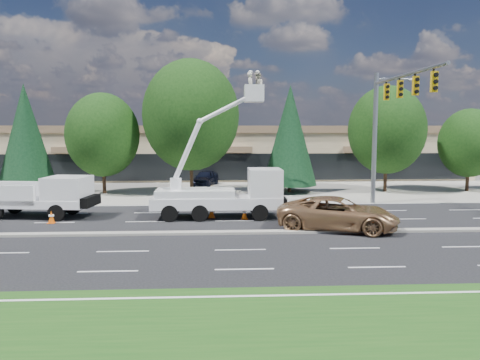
{
  "coord_description": "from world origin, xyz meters",
  "views": [
    {
      "loc": [
        -1.04,
        -22.82,
        5.18
      ],
      "look_at": [
        0.29,
        2.56,
        2.4
      ],
      "focal_mm": 35.0,
      "sensor_mm": 36.0,
      "label": 1
    }
  ],
  "objects": [
    {
      "name": "tree_back_b",
      "position": [
        -4.0,
        42.0,
        5.9
      ],
      "size": [
        5.58,
        5.58,
        11.0
      ],
      "color": "#332114",
      "rests_on": "ground"
    },
    {
      "name": "tree_front_c",
      "position": [
        -10.0,
        15.0,
        4.71
      ],
      "size": [
        5.8,
        5.8,
        8.05
      ],
      "color": "#332114",
      "rests_on": "ground"
    },
    {
      "name": "parked_car_east",
      "position": [
        6.47,
        19.93,
        0.77
      ],
      "size": [
        2.97,
        4.95,
        1.54
      ],
      "primitive_type": "imported",
      "rotation": [
        0.0,
        0.0,
        -0.31
      ],
      "color": "black",
      "rests_on": "ground"
    },
    {
      "name": "tree_front_d",
      "position": [
        -3.0,
        15.0,
        6.28
      ],
      "size": [
        7.73,
        7.73,
        10.72
      ],
      "color": "#332114",
      "rests_on": "ground"
    },
    {
      "name": "utility_pickup",
      "position": [
        -11.2,
        4.94,
        1.0
      ],
      "size": [
        6.56,
        3.13,
        2.42
      ],
      "rotation": [
        0.0,
        0.0,
        -0.13
      ],
      "color": "white",
      "rests_on": "ground"
    },
    {
      "name": "parked_car_west",
      "position": [
        -2.0,
        20.12,
        0.71
      ],
      "size": [
        2.75,
        4.44,
        1.41
      ],
      "primitive_type": "imported",
      "rotation": [
        0.0,
        0.0,
        -0.28
      ],
      "color": "black",
      "rests_on": "ground"
    },
    {
      "name": "traffic_cone_c",
      "position": [
        0.6,
        3.69,
        0.34
      ],
      "size": [
        0.4,
        0.4,
        0.7
      ],
      "color": "#E55607",
      "rests_on": "ground"
    },
    {
      "name": "ground",
      "position": [
        0.0,
        0.0,
        0.0
      ],
      "size": [
        140.0,
        140.0,
        0.0
      ],
      "primitive_type": "plane",
      "color": "black",
      "rests_on": "ground"
    },
    {
      "name": "road_median",
      "position": [
        0.0,
        0.0,
        0.06
      ],
      "size": [
        120.0,
        0.55,
        0.12
      ],
      "primitive_type": "cube",
      "color": "gray",
      "rests_on": "ground"
    },
    {
      "name": "tree_back_d",
      "position": [
        22.0,
        42.0,
        5.19
      ],
      "size": [
        4.91,
        4.91,
        9.67
      ],
      "color": "#332114",
      "rests_on": "ground"
    },
    {
      "name": "traffic_cone_a",
      "position": [
        -10.13,
        3.11,
        0.34
      ],
      "size": [
        0.4,
        0.4,
        0.7
      ],
      "color": "#E55607",
      "rests_on": "ground"
    },
    {
      "name": "tree_back_c",
      "position": [
        10.0,
        42.0,
        4.61
      ],
      "size": [
        4.36,
        4.36,
        8.6
      ],
      "color": "#332114",
      "rests_on": "ground"
    },
    {
      "name": "tree_front_f",
      "position": [
        13.0,
        15.0,
        5.1
      ],
      "size": [
        6.28,
        6.28,
        8.71
      ],
      "color": "#332114",
      "rests_on": "ground"
    },
    {
      "name": "tree_front_b",
      "position": [
        -16.0,
        15.0,
        4.68
      ],
      "size": [
        4.43,
        4.43,
        8.73
      ],
      "color": "#332114",
      "rests_on": "ground"
    },
    {
      "name": "tree_back_a",
      "position": [
        -18.0,
        42.0,
        4.25
      ],
      "size": [
        4.02,
        4.02,
        7.91
      ],
      "color": "#332114",
      "rests_on": "ground"
    },
    {
      "name": "strip_mall",
      "position": [
        0.0,
        29.97,
        2.83
      ],
      "size": [
        50.4,
        15.4,
        5.5
      ],
      "color": "tan",
      "rests_on": "ground"
    },
    {
      "name": "bucket_truck",
      "position": [
        -0.29,
        4.2,
        1.82
      ],
      "size": [
        7.54,
        2.46,
        8.5
      ],
      "rotation": [
        0.0,
        0.0,
        0.0
      ],
      "color": "white",
      "rests_on": "ground"
    },
    {
      "name": "signal_mast",
      "position": [
        10.03,
        7.04,
        6.06
      ],
      "size": [
        2.76,
        10.16,
        9.0
      ],
      "color": "gray",
      "rests_on": "ground"
    },
    {
      "name": "tree_front_e",
      "position": [
        5.0,
        15.0,
        4.67
      ],
      "size": [
        4.42,
        4.42,
        8.71
      ],
      "color": "#332114",
      "rests_on": "ground"
    },
    {
      "name": "tree_front_g",
      "position": [
        20.0,
        15.0,
        4.02
      ],
      "size": [
        4.95,
        4.95,
        6.87
      ],
      "color": "#332114",
      "rests_on": "ground"
    },
    {
      "name": "traffic_cone_b",
      "position": [
        -1.29,
        4.25,
        0.34
      ],
      "size": [
        0.4,
        0.4,
        0.7
      ],
      "color": "#E55607",
      "rests_on": "ground"
    },
    {
      "name": "concrete_apron",
      "position": [
        0.0,
        20.0,
        0.01
      ],
      "size": [
        140.0,
        22.0,
        0.01
      ],
      "primitive_type": "cube",
      "color": "gray",
      "rests_on": "ground"
    },
    {
      "name": "minivan",
      "position": [
        5.23,
        0.6,
        0.85
      ],
      "size": [
        6.71,
        4.72,
        1.7
      ],
      "primitive_type": "imported",
      "rotation": [
        0.0,
        0.0,
        1.23
      ],
      "color": "#A0764D",
      "rests_on": "ground"
    },
    {
      "name": "traffic_cone_d",
      "position": [
        6.92,
        3.17,
        0.34
      ],
      "size": [
        0.4,
        0.4,
        0.7
      ],
      "color": "#E55607",
      "rests_on": "ground"
    }
  ]
}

